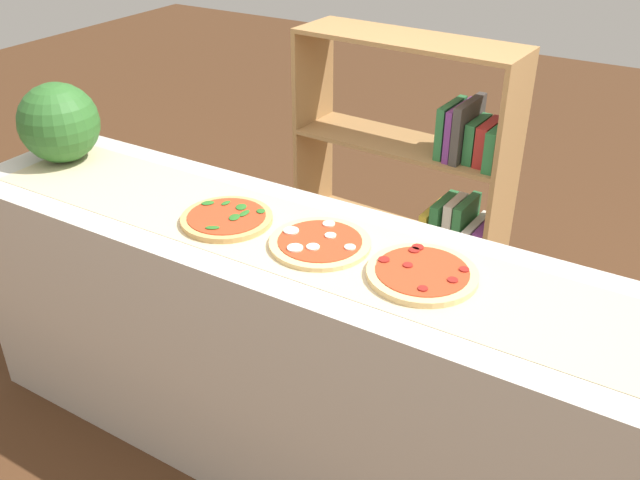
{
  "coord_description": "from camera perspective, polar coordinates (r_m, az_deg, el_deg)",
  "views": [
    {
      "loc": [
        0.93,
        -1.53,
        1.98
      ],
      "look_at": [
        0.0,
        0.0,
        0.95
      ],
      "focal_mm": 38.9,
      "sensor_mm": 36.0,
      "label": 1
    }
  ],
  "objects": [
    {
      "name": "ground_plane",
      "position": [
        2.67,
        -0.0,
        -17.9
      ],
      "size": [
        12.0,
        12.0,
        0.0
      ],
      "primitive_type": "plane",
      "color": "#4C2D19"
    },
    {
      "name": "counter",
      "position": [
        2.34,
        -0.0,
        -10.28
      ],
      "size": [
        2.7,
        0.59,
        0.93
      ],
      "primitive_type": "cube",
      "color": "beige",
      "rests_on": "ground_plane"
    },
    {
      "name": "parchment_paper",
      "position": [
        2.07,
        -0.0,
        -0.45
      ],
      "size": [
        2.46,
        0.4,
        0.0
      ],
      "primitive_type": "cube",
      "color": "beige",
      "rests_on": "counter"
    },
    {
      "name": "pizza_spinach_0",
      "position": [
        2.22,
        -7.67,
        1.78
      ],
      "size": [
        0.29,
        0.29,
        0.03
      ],
      "color": "tan",
      "rests_on": "parchment_paper"
    },
    {
      "name": "pizza_mozzarella_1",
      "position": [
        2.07,
        -0.06,
        -0.25
      ],
      "size": [
        0.31,
        0.31,
        0.02
      ],
      "color": "#E5C17F",
      "rests_on": "parchment_paper"
    },
    {
      "name": "pizza_pepperoni_2",
      "position": [
        1.94,
        8.43,
        -2.69
      ],
      "size": [
        0.31,
        0.31,
        0.03
      ],
      "color": "#E5C17F",
      "rests_on": "parchment_paper"
    },
    {
      "name": "watermelon",
      "position": [
        2.77,
        -20.69,
        9.02
      ],
      "size": [
        0.3,
        0.3,
        0.3
      ],
      "primitive_type": "sphere",
      "color": "#2D6628",
      "rests_on": "counter"
    },
    {
      "name": "bookshelf",
      "position": [
        3.0,
        8.72,
        2.98
      ],
      "size": [
        0.95,
        0.34,
        1.32
      ],
      "color": "#A87A47",
      "rests_on": "ground_plane"
    }
  ]
}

